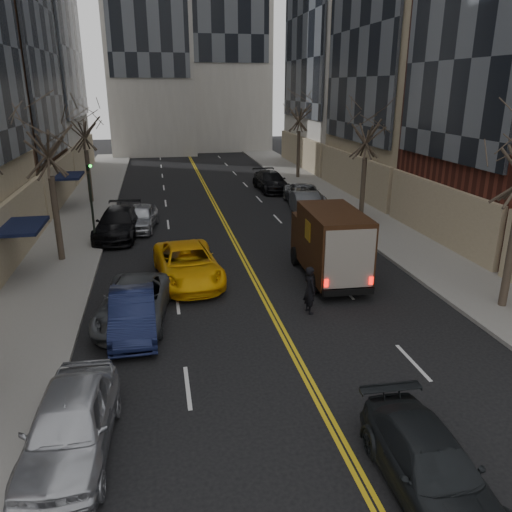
{
  "coord_description": "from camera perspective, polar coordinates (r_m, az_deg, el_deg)",
  "views": [
    {
      "loc": [
        -3.97,
        -4.43,
        8.19
      ],
      "look_at": [
        -0.57,
        12.71,
        2.2
      ],
      "focal_mm": 35.0,
      "sensor_mm": 36.0,
      "label": 1
    }
  ],
  "objects": [
    {
      "name": "tree_lf_far",
      "position": [
        37.8,
        -19.2,
        14.64
      ],
      "size": [
        3.2,
        3.2,
        8.12
      ],
      "color": "#382D23",
      "rests_on": "sidewalk_left"
    },
    {
      "name": "sidewalk_left",
      "position": [
        32.85,
        -19.71,
        3.5
      ],
      "size": [
        4.0,
        66.0,
        0.15
      ],
      "primitive_type": "cube",
      "color": "slate",
      "rests_on": "ground"
    },
    {
      "name": "sidewalk_right",
      "position": [
        34.96,
        10.93,
        5.15
      ],
      "size": [
        4.0,
        66.0,
        0.15
      ],
      "primitive_type": "cube",
      "color": "slate",
      "rests_on": "ground"
    },
    {
      "name": "parked_lf_a",
      "position": [
        12.85,
        -20.46,
        -17.57
      ],
      "size": [
        2.14,
        4.78,
        1.6
      ],
      "primitive_type": "imported",
      "rotation": [
        0.0,
        0.0,
        -0.06
      ],
      "color": "#B6B8BF",
      "rests_on": "ground"
    },
    {
      "name": "parked_lf_b",
      "position": [
        17.89,
        -13.89,
        -6.34
      ],
      "size": [
        1.65,
        4.44,
        1.45
      ],
      "primitive_type": "imported",
      "rotation": [
        0.0,
        0.0,
        0.03
      ],
      "color": "#12193A",
      "rests_on": "ground"
    },
    {
      "name": "pedestrian",
      "position": [
        18.86,
        6.17,
        -3.86
      ],
      "size": [
        0.54,
        0.73,
        1.85
      ],
      "primitive_type": "imported",
      "rotation": [
        0.0,
        0.0,
        1.73
      ],
      "color": "black",
      "rests_on": "ground"
    },
    {
      "name": "parked_lf_e",
      "position": [
        30.6,
        -13.04,
        4.34
      ],
      "size": [
        2.31,
        4.54,
        1.48
      ],
      "primitive_type": "imported",
      "rotation": [
        0.0,
        0.0,
        -0.13
      ],
      "color": "#AFB1B7",
      "rests_on": "ground"
    },
    {
      "name": "observer_sedan",
      "position": [
        11.88,
        19.28,
        -21.78
      ],
      "size": [
        1.94,
        4.52,
        1.3
      ],
      "rotation": [
        0.0,
        0.0,
        -0.03
      ],
      "color": "black",
      "rests_on": "ground"
    },
    {
      "name": "tree_rt_mid",
      "position": [
        32.14,
        12.63,
        14.88
      ],
      "size": [
        3.2,
        3.2,
        8.32
      ],
      "color": "#382D23",
      "rests_on": "sidewalk_right"
    },
    {
      "name": "parked_lf_c",
      "position": [
        18.72,
        -13.79,
        -5.23
      ],
      "size": [
        2.96,
        5.33,
        1.41
      ],
      "primitive_type": "imported",
      "rotation": [
        0.0,
        0.0,
        -0.13
      ],
      "color": "#474A4E",
      "rests_on": "ground"
    },
    {
      "name": "ups_truck",
      "position": [
        22.14,
        8.37,
        1.42
      ],
      "size": [
        2.62,
        5.93,
        3.19
      ],
      "rotation": [
        0.0,
        0.0,
        -0.05
      ],
      "color": "black",
      "rests_on": "ground"
    },
    {
      "name": "tree_rt_far",
      "position": [
        46.25,
        5.02,
        17.06
      ],
      "size": [
        3.2,
        3.2,
        9.11
      ],
      "color": "#382D23",
      "rests_on": "sidewalk_right"
    },
    {
      "name": "taxi",
      "position": [
        22.05,
        -7.82,
        -0.89
      ],
      "size": [
        3.06,
        5.82,
        1.56
      ],
      "primitive_type": "imported",
      "rotation": [
        0.0,
        0.0,
        0.08
      ],
      "color": "#F4AF0A",
      "rests_on": "ground"
    },
    {
      "name": "parked_rt_a",
      "position": [
        33.05,
        5.8,
        5.85
      ],
      "size": [
        2.11,
        4.81,
        1.54
      ],
      "primitive_type": "imported",
      "rotation": [
        0.0,
        0.0,
        -0.11
      ],
      "color": "#474A4E",
      "rests_on": "ground"
    },
    {
      "name": "tree_lf_mid",
      "position": [
        24.95,
        -23.07,
        13.81
      ],
      "size": [
        3.2,
        3.2,
        8.91
      ],
      "color": "#382D23",
      "rests_on": "sidewalk_left"
    },
    {
      "name": "parked_rt_c",
      "position": [
        41.16,
        1.71,
        8.54
      ],
      "size": [
        2.42,
        5.43,
        1.55
      ],
      "primitive_type": "imported",
      "rotation": [
        0.0,
        0.0,
        0.05
      ],
      "color": "black",
      "rests_on": "ground"
    },
    {
      "name": "parked_rt_b",
      "position": [
        36.16,
        5.56,
        6.94
      ],
      "size": [
        2.97,
        5.51,
        1.47
      ],
      "primitive_type": "imported",
      "rotation": [
        0.0,
        0.0,
        -0.1
      ],
      "color": "#9B9FA2",
      "rests_on": "ground"
    },
    {
      "name": "parked_lf_d",
      "position": [
        29.38,
        -15.44,
        3.67
      ],
      "size": [
        2.84,
        5.75,
        1.61
      ],
      "primitive_type": "imported",
      "rotation": [
        0.0,
        0.0,
        -0.11
      ],
      "color": "black",
      "rests_on": "ground"
    },
    {
      "name": "traffic_signal",
      "position": [
        27.18,
        -18.36,
        6.56
      ],
      "size": [
        0.29,
        0.26,
        4.7
      ],
      "color": "black",
      "rests_on": "sidewalk_left"
    }
  ]
}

